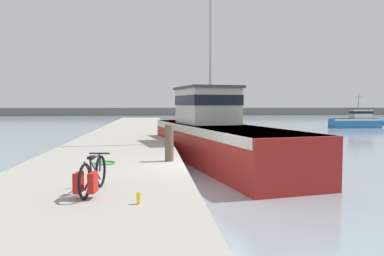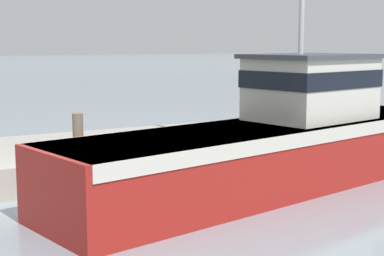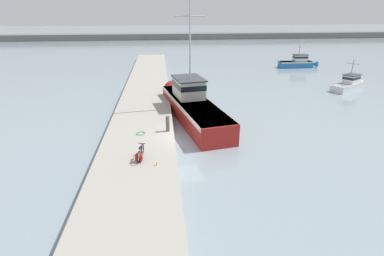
% 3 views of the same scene
% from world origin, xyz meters
% --- Properties ---
extents(ground_plane, '(320.00, 320.00, 0.00)m').
position_xyz_m(ground_plane, '(0.00, 0.00, 0.00)').
color(ground_plane, '#84939E').
extents(dock_pier, '(4.95, 80.00, 0.79)m').
position_xyz_m(dock_pier, '(-3.31, 0.00, 0.40)').
color(dock_pier, '#A39E93').
rests_on(dock_pier, ground_plane).
extents(far_shoreline, '(180.00, 5.00, 1.78)m').
position_xyz_m(far_shoreline, '(30.00, 79.03, 0.89)').
color(far_shoreline, slate).
rests_on(far_shoreline, ground_plane).
extents(fishing_boat_main, '(5.23, 14.94, 10.31)m').
position_xyz_m(fishing_boat_main, '(0.99, 5.77, 1.25)').
color(fishing_boat_main, maroon).
rests_on(fishing_boat_main, ground_plane).
extents(boat_red_outer, '(6.49, 1.58, 3.84)m').
position_xyz_m(boat_red_outer, '(21.00, 28.24, 0.84)').
color(boat_red_outer, '#236BB2').
rests_on(boat_red_outer, ground_plane).
extents(bicycle_touring, '(0.58, 1.77, 0.77)m').
position_xyz_m(bicycle_touring, '(-3.01, -3.55, 1.15)').
color(bicycle_touring, black).
rests_on(bicycle_touring, dock_pier).
extents(mooring_post, '(0.27, 0.27, 1.17)m').
position_xyz_m(mooring_post, '(-1.25, 0.71, 1.38)').
color(mooring_post, brown).
rests_on(mooring_post, dock_pier).
extents(hose_coil, '(0.65, 0.65, 0.05)m').
position_xyz_m(hose_coil, '(-3.22, 0.41, 0.82)').
color(hose_coil, green).
rests_on(hose_coil, dock_pier).
extents(water_bottle_by_bike, '(0.08, 0.08, 0.22)m').
position_xyz_m(water_bottle_by_bike, '(-2.04, -4.38, 0.91)').
color(water_bottle_by_bike, yellow).
rests_on(water_bottle_by_bike, dock_pier).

